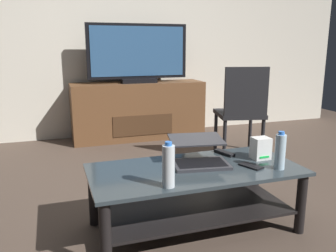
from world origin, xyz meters
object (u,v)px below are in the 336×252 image
object	(u,v)px
dining_chair	(242,108)
water_bottle_near	(280,151)
water_bottle_far	(168,166)
coffee_table	(195,187)
tv_remote	(224,153)
television	(138,55)
router_box	(261,148)
cell_phone	(251,166)
media_cabinet	(139,111)
laptop	(199,154)

from	to	relation	value
dining_chair	water_bottle_near	world-z (taller)	dining_chair
dining_chair	water_bottle_far	bearing A→B (deg)	-131.68
coffee_table	tv_remote	bearing A→B (deg)	32.88
water_bottle_far	television	bearing A→B (deg)	79.57
dining_chair	water_bottle_far	xyz separation A→B (m)	(-1.23, -1.38, 0.00)
coffee_table	router_box	size ratio (longest dim) A/B	9.00
water_bottle_near	water_bottle_far	distance (m)	0.71
cell_phone	media_cabinet	bearing A→B (deg)	70.27
cell_phone	coffee_table	bearing A→B (deg)	142.33
cell_phone	router_box	bearing A→B (deg)	17.57
coffee_table	television	bearing A→B (deg)	84.70
media_cabinet	cell_phone	world-z (taller)	media_cabinet
coffee_table	laptop	xyz separation A→B (m)	(0.06, 0.08, 0.18)
laptop	router_box	world-z (taller)	laptop
laptop	cell_phone	xyz separation A→B (m)	(0.27, -0.17, -0.05)
media_cabinet	dining_chair	size ratio (longest dim) A/B	1.72
television	cell_phone	xyz separation A→B (m)	(0.12, -2.32, -0.61)
media_cabinet	dining_chair	xyz separation A→B (m)	(0.78, -1.09, 0.17)
router_box	water_bottle_near	xyz separation A→B (m)	(-0.00, -0.20, 0.04)
television	cell_phone	size ratio (longest dim) A/B	8.45
dining_chair	water_bottle_near	xyz separation A→B (m)	(-0.52, -1.33, -0.01)
media_cabinet	cell_phone	bearing A→B (deg)	-87.04
laptop	cell_phone	bearing A→B (deg)	-31.73
water_bottle_near	tv_remote	distance (m)	0.41
media_cabinet	water_bottle_near	world-z (taller)	media_cabinet
water_bottle_far	tv_remote	xyz separation A→B (m)	(0.54, 0.41, -0.10)
television	water_bottle_far	xyz separation A→B (m)	(-0.45, -2.45, -0.50)
media_cabinet	cell_phone	size ratio (longest dim) A/B	11.29
water_bottle_near	dining_chair	bearing A→B (deg)	68.76
dining_chair	television	bearing A→B (deg)	126.04
tv_remote	media_cabinet	bearing A→B (deg)	74.96
dining_chair	router_box	bearing A→B (deg)	-114.55
router_box	dining_chair	bearing A→B (deg)	65.45
coffee_table	cell_phone	bearing A→B (deg)	-14.98
router_box	tv_remote	size ratio (longest dim) A/B	0.88
tv_remote	router_box	bearing A→B (deg)	-58.65
coffee_table	cell_phone	xyz separation A→B (m)	(0.33, -0.09, 0.13)
water_bottle_near	cell_phone	bearing A→B (deg)	149.68
water_bottle_near	water_bottle_far	world-z (taller)	water_bottle_far
media_cabinet	water_bottle_far	size ratio (longest dim) A/B	6.52
dining_chair	laptop	xyz separation A→B (m)	(-0.93, -1.08, -0.05)
router_box	water_bottle_far	bearing A→B (deg)	-160.57
media_cabinet	router_box	xyz separation A→B (m)	(0.26, -2.22, 0.12)
laptop	coffee_table	bearing A→B (deg)	-125.15
television	laptop	bearing A→B (deg)	-94.00
water_bottle_far	coffee_table	bearing A→B (deg)	41.97
cell_phone	tv_remote	xyz separation A→B (m)	(-0.04, 0.28, 0.01)
media_cabinet	router_box	size ratio (longest dim) A/B	11.26
dining_chair	water_bottle_near	size ratio (longest dim) A/B	4.01
router_box	tv_remote	world-z (taller)	router_box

